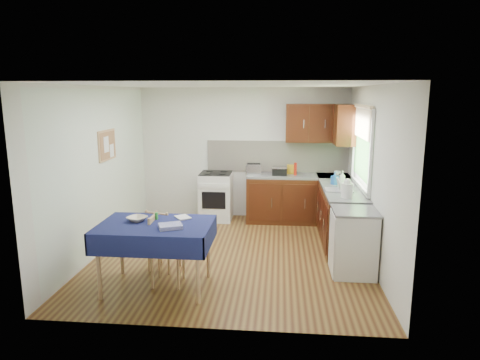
# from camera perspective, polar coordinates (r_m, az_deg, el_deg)

# --- Properties ---
(floor) EXTENTS (4.20, 4.20, 0.00)m
(floor) POSITION_cam_1_polar(r_m,az_deg,el_deg) (6.56, -1.12, -9.85)
(floor) COLOR #4C2914
(floor) RESTS_ON ground
(ceiling) EXTENTS (4.00, 4.20, 0.02)m
(ceiling) POSITION_cam_1_polar(r_m,az_deg,el_deg) (6.12, -1.22, 12.53)
(ceiling) COLOR white
(ceiling) RESTS_ON wall_back
(wall_back) EXTENTS (4.00, 0.02, 2.50)m
(wall_back) POSITION_cam_1_polar(r_m,az_deg,el_deg) (8.28, 0.47, 3.58)
(wall_back) COLOR silver
(wall_back) RESTS_ON ground
(wall_front) EXTENTS (4.00, 0.02, 2.50)m
(wall_front) POSITION_cam_1_polar(r_m,az_deg,el_deg) (4.19, -4.42, -4.27)
(wall_front) COLOR silver
(wall_front) RESTS_ON ground
(wall_left) EXTENTS (0.02, 4.20, 2.50)m
(wall_left) POSITION_cam_1_polar(r_m,az_deg,el_deg) (6.74, -18.31, 1.18)
(wall_left) COLOR silver
(wall_left) RESTS_ON ground
(wall_right) EXTENTS (0.02, 4.20, 2.50)m
(wall_right) POSITION_cam_1_polar(r_m,az_deg,el_deg) (6.32, 17.16, 0.60)
(wall_right) COLOR silver
(wall_right) RESTS_ON ground
(base_cabinets) EXTENTS (1.90, 2.30, 0.86)m
(base_cabinets) POSITION_cam_1_polar(r_m,az_deg,el_deg) (7.62, 10.16, -3.60)
(base_cabinets) COLOR #331009
(base_cabinets) RESTS_ON ground
(worktop_back) EXTENTS (1.90, 0.60, 0.04)m
(worktop_back) POSITION_cam_1_polar(r_m,az_deg,el_deg) (8.03, 7.77, 0.54)
(worktop_back) COLOR slate
(worktop_back) RESTS_ON base_cabinets
(worktop_right) EXTENTS (0.60, 1.70, 0.04)m
(worktop_right) POSITION_cam_1_polar(r_m,az_deg,el_deg) (6.97, 13.50, -1.34)
(worktop_right) COLOR slate
(worktop_right) RESTS_ON base_cabinets
(worktop_corner) EXTENTS (0.60, 0.60, 0.04)m
(worktop_corner) POSITION_cam_1_polar(r_m,az_deg,el_deg) (8.08, 12.38, 0.46)
(worktop_corner) COLOR slate
(worktop_corner) RESTS_ON base_cabinets
(splashback) EXTENTS (2.70, 0.02, 0.60)m
(splashback) POSITION_cam_1_polar(r_m,az_deg,el_deg) (8.25, 4.97, 3.15)
(splashback) COLOR #F3E2CE
(splashback) RESTS_ON wall_back
(upper_cabinets) EXTENTS (1.20, 0.85, 0.70)m
(upper_cabinets) POSITION_cam_1_polar(r_m,az_deg,el_deg) (7.94, 11.42, 7.37)
(upper_cabinets) COLOR #331009
(upper_cabinets) RESTS_ON wall_back
(stove) EXTENTS (0.60, 0.61, 0.92)m
(stove) POSITION_cam_1_polar(r_m,az_deg,el_deg) (8.19, -3.20, -2.15)
(stove) COLOR silver
(stove) RESTS_ON ground
(window) EXTENTS (0.04, 1.48, 1.26)m
(window) POSITION_cam_1_polar(r_m,az_deg,el_deg) (6.94, 15.97, 4.94)
(window) COLOR #2B5B25
(window) RESTS_ON wall_right
(fridge) EXTENTS (0.58, 0.60, 0.89)m
(fridge) POSITION_cam_1_polar(r_m,az_deg,el_deg) (5.94, 14.91, -8.03)
(fridge) COLOR silver
(fridge) RESTS_ON ground
(corkboard) EXTENTS (0.04, 0.62, 0.47)m
(corkboard) POSITION_cam_1_polar(r_m,az_deg,el_deg) (6.96, -17.29, 4.45)
(corkboard) COLOR tan
(corkboard) RESTS_ON wall_left
(dining_table) EXTENTS (1.37, 0.93, 0.83)m
(dining_table) POSITION_cam_1_polar(r_m,az_deg,el_deg) (5.35, -11.19, -6.82)
(dining_table) COLOR #121043
(dining_table) RESTS_ON ground
(chair_far) EXTENTS (0.47, 0.47, 0.87)m
(chair_far) POSITION_cam_1_polar(r_m,az_deg,el_deg) (5.94, -10.31, -7.64)
(chair_far) COLOR tan
(chair_far) RESTS_ON ground
(chair_near) EXTENTS (0.41, 0.41, 0.91)m
(chair_near) POSITION_cam_1_polar(r_m,az_deg,el_deg) (5.53, -10.10, -8.86)
(chair_near) COLOR tan
(chair_near) RESTS_ON ground
(toaster) EXTENTS (0.29, 0.18, 0.22)m
(toaster) POSITION_cam_1_polar(r_m,az_deg,el_deg) (7.98, 1.84, 1.46)
(toaster) COLOR #BCBCC1
(toaster) RESTS_ON worktop_back
(sandwich_press) EXTENTS (0.27, 0.23, 0.16)m
(sandwich_press) POSITION_cam_1_polar(r_m,az_deg,el_deg) (7.96, 5.29, 1.23)
(sandwich_press) COLOR black
(sandwich_press) RESTS_ON worktop_back
(sauce_bottle) EXTENTS (0.05, 0.05, 0.24)m
(sauce_bottle) POSITION_cam_1_polar(r_m,az_deg,el_deg) (7.95, 7.39, 1.46)
(sauce_bottle) COLOR red
(sauce_bottle) RESTS_ON worktop_back
(yellow_packet) EXTENTS (0.15, 0.12, 0.17)m
(yellow_packet) POSITION_cam_1_polar(r_m,az_deg,el_deg) (8.10, 6.76, 1.43)
(yellow_packet) COLOR gold
(yellow_packet) RESTS_ON worktop_back
(dish_rack) EXTENTS (0.41, 0.32, 0.20)m
(dish_rack) POSITION_cam_1_polar(r_m,az_deg,el_deg) (6.83, 13.04, -1.20)
(dish_rack) COLOR #98989D
(dish_rack) RESTS_ON worktop_right
(kettle) EXTENTS (0.17, 0.17, 0.28)m
(kettle) POSITION_cam_1_polar(r_m,az_deg,el_deg) (6.38, 14.09, -1.19)
(kettle) COLOR silver
(kettle) RESTS_ON worktop_right
(cup) EXTENTS (0.17, 0.17, 0.10)m
(cup) POSITION_cam_1_polar(r_m,az_deg,el_deg) (7.99, 12.87, 0.83)
(cup) COLOR white
(cup) RESTS_ON worktop_back
(soap_bottle_a) EXTENTS (0.13, 0.13, 0.27)m
(soap_bottle_a) POSITION_cam_1_polar(r_m,az_deg,el_deg) (7.06, 13.47, 0.11)
(soap_bottle_a) COLOR silver
(soap_bottle_a) RESTS_ON worktop_right
(soap_bottle_b) EXTENTS (0.13, 0.13, 0.21)m
(soap_bottle_b) POSITION_cam_1_polar(r_m,az_deg,el_deg) (7.27, 12.52, 0.25)
(soap_bottle_b) COLOR #1F5FB5
(soap_bottle_b) RESTS_ON worktop_right
(soap_bottle_c) EXTENTS (0.19, 0.19, 0.17)m
(soap_bottle_c) POSITION_cam_1_polar(r_m,az_deg,el_deg) (6.64, 13.97, -1.04)
(soap_bottle_c) COLOR #278323
(soap_bottle_c) RESTS_ON worktop_right
(plate_bowl) EXTENTS (0.31, 0.31, 0.06)m
(plate_bowl) POSITION_cam_1_polar(r_m,az_deg,el_deg) (5.47, -13.56, -5.05)
(plate_bowl) COLOR beige
(plate_bowl) RESTS_ON dining_table
(book) EXTENTS (0.25, 0.27, 0.02)m
(book) POSITION_cam_1_polar(r_m,az_deg,el_deg) (5.47, -8.39, -5.06)
(book) COLOR white
(book) RESTS_ON dining_table
(spice_jar) EXTENTS (0.04, 0.04, 0.09)m
(spice_jar) POSITION_cam_1_polar(r_m,az_deg,el_deg) (5.49, -11.08, -4.73)
(spice_jar) COLOR green
(spice_jar) RESTS_ON dining_table
(tea_towel) EXTENTS (0.33, 0.30, 0.05)m
(tea_towel) POSITION_cam_1_polar(r_m,az_deg,el_deg) (5.11, -9.26, -6.10)
(tea_towel) COLOR #292C98
(tea_towel) RESTS_ON dining_table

